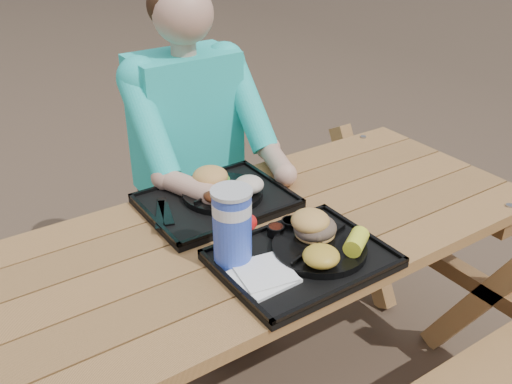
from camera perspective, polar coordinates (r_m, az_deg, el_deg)
picnic_table at (r=1.92m, az=0.00°, el=-13.32°), size 1.80×1.49×0.75m
tray_near at (r=1.56m, az=4.63°, el=-6.79°), size 0.45×0.35×0.02m
tray_far at (r=1.82m, az=-3.99°, el=-1.04°), size 0.45×0.35×0.02m
plate_near at (r=1.57m, az=6.35°, el=-5.62°), size 0.26×0.26×0.02m
plate_far at (r=1.83m, az=-3.36°, el=-0.11°), size 0.26×0.26×0.02m
napkin_stack at (r=1.47m, az=0.75°, el=-8.39°), size 0.15×0.15×0.02m
soda_cup at (r=1.48m, az=-2.40°, el=-3.63°), size 0.10×0.10×0.20m
condiment_bbq at (r=1.63m, az=1.99°, el=-3.88°), size 0.05×0.05×0.03m
condiment_mustard at (r=1.66m, az=3.49°, el=-3.30°), size 0.06×0.06×0.03m
sandwich at (r=1.58m, az=5.99°, el=-2.49°), size 0.11×0.11×0.12m
mac_cheese at (r=1.48m, az=6.53°, el=-6.40°), size 0.10×0.10×0.05m
corn_cob at (r=1.55m, az=9.99°, el=-4.92°), size 0.12×0.12×0.05m
cutlery_far at (r=1.77m, az=-9.04°, el=-1.90°), size 0.08×0.17×0.01m
burger at (r=1.83m, az=-4.62°, el=1.96°), size 0.12×0.12×0.11m
baked_beans at (r=1.76m, az=-3.82°, el=-0.30°), size 0.09×0.09×0.04m
potato_salad at (r=1.81m, az=-0.70°, el=0.75°), size 0.09×0.09×0.05m
diner at (r=2.24m, az=-6.47°, el=1.34°), size 0.48×0.84×1.28m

